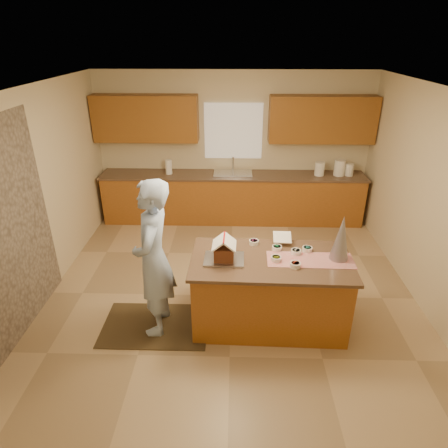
{
  "coord_description": "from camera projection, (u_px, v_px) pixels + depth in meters",
  "views": [
    {
      "loc": [
        0.03,
        -4.41,
        3.25
      ],
      "look_at": [
        -0.1,
        0.2,
        1.0
      ],
      "focal_mm": 31.38,
      "sensor_mm": 36.0,
      "label": 1
    }
  ],
  "objects": [
    {
      "name": "baking_tray",
      "position": [
        224.0,
        259.0,
        4.49
      ],
      "size": [
        0.46,
        0.35,
        0.02
      ],
      "primitive_type": "cube",
      "rotation": [
        0.0,
        0.0,
        -0.03
      ],
      "color": "silver",
      "rests_on": "island_top"
    },
    {
      "name": "candy_bowls",
      "position": [
        284.0,
        252.0,
        4.6
      ],
      "size": [
        0.75,
        0.63,
        0.05
      ],
      "color": "#30B4B3",
      "rests_on": "island_top"
    },
    {
      "name": "paper_towel",
      "position": [
        169.0,
        167.0,
        7.16
      ],
      "size": [
        0.12,
        0.12,
        0.26
      ],
      "primitive_type": "cylinder",
      "color": "white",
      "rests_on": "back_counter_top"
    },
    {
      "name": "canister_a",
      "position": [
        320.0,
        169.0,
        7.09
      ],
      "size": [
        0.18,
        0.18,
        0.24
      ],
      "primitive_type": "cylinder",
      "color": "white",
      "rests_on": "back_counter_top"
    },
    {
      "name": "wall_back",
      "position": [
        233.0,
        147.0,
        7.27
      ],
      "size": [
        5.5,
        5.5,
        0.0
      ],
      "primitive_type": "plane",
      "color": "beige",
      "rests_on": "floor"
    },
    {
      "name": "back_counter_base",
      "position": [
        233.0,
        198.0,
        7.4
      ],
      "size": [
        4.8,
        0.6,
        0.88
      ],
      "primitive_type": "cube",
      "color": "#98501F",
      "rests_on": "floor"
    },
    {
      "name": "faucet",
      "position": [
        233.0,
        164.0,
        7.29
      ],
      "size": [
        0.03,
        0.03,
        0.28
      ],
      "primitive_type": "cylinder",
      "color": "silver",
      "rests_on": "back_counter_top"
    },
    {
      "name": "canister_c",
      "position": [
        349.0,
        170.0,
        7.09
      ],
      "size": [
        0.15,
        0.15,
        0.22
      ],
      "primitive_type": "cylinder",
      "color": "white",
      "rests_on": "back_counter_top"
    },
    {
      "name": "wall_left",
      "position": [
        31.0,
        203.0,
        4.86
      ],
      "size": [
        5.5,
        5.5,
        0.0
      ],
      "primitive_type": "plane",
      "color": "beige",
      "rests_on": "floor"
    },
    {
      "name": "upper_cabinet_right",
      "position": [
        322.0,
        119.0,
        6.82
      ],
      "size": [
        1.85,
        0.35,
        0.8
      ],
      "primitive_type": "cube",
      "color": "brown",
      "rests_on": "wall_back"
    },
    {
      "name": "boy",
      "position": [
        154.0,
        259.0,
        4.41
      ],
      "size": [
        0.46,
        0.7,
        1.9
      ],
      "primitive_type": "imported",
      "rotation": [
        0.0,
        0.0,
        -1.59
      ],
      "color": "#A4BEEA",
      "rests_on": "rug"
    },
    {
      "name": "window_curtain",
      "position": [
        233.0,
        131.0,
        7.11
      ],
      "size": [
        1.05,
        0.03,
        1.0
      ],
      "primitive_type": "cube",
      "color": "white",
      "rests_on": "wall_back"
    },
    {
      "name": "floor",
      "position": [
        231.0,
        296.0,
        5.39
      ],
      "size": [
        5.5,
        5.5,
        0.0
      ],
      "primitive_type": "plane",
      "color": "tan",
      "rests_on": "ground"
    },
    {
      "name": "cookbook",
      "position": [
        282.0,
        237.0,
        4.8
      ],
      "size": [
        0.22,
        0.18,
        0.09
      ],
      "primitive_type": "cube",
      "rotation": [
        -1.13,
        0.0,
        -0.03
      ],
      "color": "white",
      "rests_on": "island_top"
    },
    {
      "name": "island_base",
      "position": [
        269.0,
        293.0,
        4.72
      ],
      "size": [
        1.8,
        0.93,
        0.87
      ],
      "primitive_type": "cube",
      "rotation": [
        0.0,
        0.0,
        -0.03
      ],
      "color": "#98501F",
      "rests_on": "floor"
    },
    {
      "name": "tinsel_tree",
      "position": [
        341.0,
        238.0,
        4.4
      ],
      "size": [
        0.22,
        0.22,
        0.54
      ],
      "primitive_type": "cone",
      "rotation": [
        0.0,
        0.0,
        -0.03
      ],
      "color": "silver",
      "rests_on": "island_top"
    },
    {
      "name": "island_top",
      "position": [
        271.0,
        261.0,
        4.52
      ],
      "size": [
        1.88,
        1.02,
        0.04
      ],
      "primitive_type": "cube",
      "rotation": [
        0.0,
        0.0,
        -0.03
      ],
      "color": "brown",
      "rests_on": "island_base"
    },
    {
      "name": "rug",
      "position": [
        156.0,
        325.0,
        4.83
      ],
      "size": [
        1.29,
        0.84,
        0.01
      ],
      "primitive_type": "cube",
      "color": "black",
      "rests_on": "floor"
    },
    {
      "name": "upper_cabinet_left",
      "position": [
        146.0,
        118.0,
        6.9
      ],
      "size": [
        1.85,
        0.35,
        0.8
      ],
      "primitive_type": "cube",
      "color": "brown",
      "rests_on": "wall_back"
    },
    {
      "name": "table_runner",
      "position": [
        310.0,
        260.0,
        4.49
      ],
      "size": [
        1.0,
        0.38,
        0.01
      ],
      "primitive_type": "cube",
      "rotation": [
        0.0,
        0.0,
        -0.03
      ],
      "color": "#A10B13",
      "rests_on": "island_top"
    },
    {
      "name": "ceiling",
      "position": [
        233.0,
        90.0,
        4.2
      ],
      "size": [
        5.5,
        5.5,
        0.0
      ],
      "primitive_type": "plane",
      "color": "silver",
      "rests_on": "floor"
    },
    {
      "name": "sink",
      "position": [
        233.0,
        176.0,
        7.2
      ],
      "size": [
        0.7,
        0.45,
        0.12
      ],
      "primitive_type": "cube",
      "color": "silver",
      "rests_on": "back_counter_top"
    },
    {
      "name": "back_counter_top",
      "position": [
        233.0,
        175.0,
        7.2
      ],
      "size": [
        4.85,
        0.63,
        0.04
      ],
      "primitive_type": "cube",
      "color": "brown",
      "rests_on": "back_counter_base"
    },
    {
      "name": "wall_right",
      "position": [
        438.0,
        208.0,
        4.73
      ],
      "size": [
        5.5,
        5.5,
        0.0
      ],
      "primitive_type": "plane",
      "color": "beige",
      "rests_on": "floor"
    },
    {
      "name": "canister_b",
      "position": [
        340.0,
        168.0,
        7.08
      ],
      "size": [
        0.2,
        0.2,
        0.29
      ],
      "primitive_type": "cylinder",
      "color": "white",
      "rests_on": "back_counter_top"
    },
    {
      "name": "gingerbread_house",
      "position": [
        224.0,
        250.0,
        4.43
      ],
      "size": [
        0.28,
        0.28,
        0.28
      ],
      "color": "maroon",
      "rests_on": "baking_tray"
    },
    {
      "name": "wall_front",
      "position": [
        227.0,
        389.0,
        2.33
      ],
      "size": [
        5.5,
        5.5,
        0.0
      ],
      "primitive_type": "plane",
      "color": "beige",
      "rests_on": "floor"
    }
  ]
}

